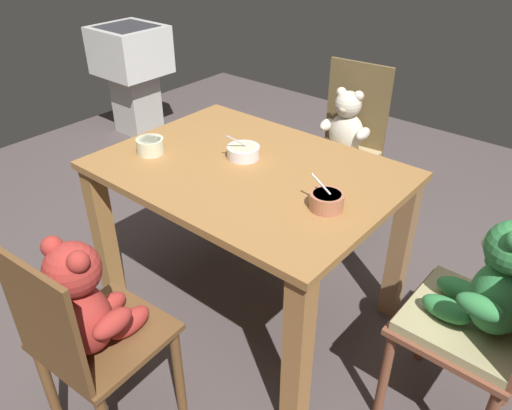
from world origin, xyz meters
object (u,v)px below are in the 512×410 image
(teddy_chair_far_center, at_px, (343,141))
(dining_table, at_px, (248,197))
(teddy_chair_near_right, at_px, (490,302))
(porridge_bowl_white_center, at_px, (243,152))
(sink_basin, at_px, (132,65))
(porridge_bowl_cream_near_left, at_px, (150,146))
(porridge_bowl_terracotta_near_right, at_px, (327,201))
(teddy_chair_near_front, at_px, (86,316))

(teddy_chair_far_center, bearing_deg, dining_table, -2.24)
(teddy_chair_near_right, relative_size, porridge_bowl_white_center, 6.32)
(dining_table, relative_size, teddy_chair_far_center, 1.27)
(dining_table, distance_m, sink_basin, 2.28)
(sink_basin, bearing_deg, teddy_chair_near_right, -17.76)
(dining_table, xyz_separation_m, porridge_bowl_cream_near_left, (-0.40, -0.17, 0.17))
(teddy_chair_near_right, distance_m, sink_basin, 3.19)
(porridge_bowl_cream_near_left, xyz_separation_m, sink_basin, (-1.65, 1.16, -0.22))
(teddy_chair_near_right, bearing_deg, sink_basin, -17.10)
(porridge_bowl_terracotta_near_right, relative_size, porridge_bowl_white_center, 0.91)
(porridge_bowl_white_center, bearing_deg, porridge_bowl_terracotta_near_right, -13.38)
(dining_table, bearing_deg, porridge_bowl_cream_near_left, -157.65)
(sink_basin, bearing_deg, teddy_chair_far_center, -4.77)
(teddy_chair_near_right, relative_size, teddy_chair_far_center, 0.96)
(dining_table, xyz_separation_m, teddy_chair_near_right, (0.99, 0.02, -0.02))
(teddy_chair_far_center, distance_m, porridge_bowl_white_center, 0.80)
(porridge_bowl_cream_near_left, relative_size, sink_basin, 0.14)
(teddy_chair_near_right, distance_m, teddy_chair_near_front, 1.27)
(teddy_chair_near_right, height_order, sink_basin, teddy_chair_near_right)
(teddy_chair_near_front, bearing_deg, teddy_chair_near_right, -51.62)
(teddy_chair_near_front, bearing_deg, porridge_bowl_cream_near_left, 30.46)
(porridge_bowl_terracotta_near_right, bearing_deg, teddy_chair_near_front, -115.29)
(teddy_chair_near_right, distance_m, porridge_bowl_cream_near_left, 1.42)
(sink_basin, bearing_deg, porridge_bowl_terracotta_near_right, -23.24)
(porridge_bowl_white_center, bearing_deg, teddy_chair_near_front, -82.12)
(porridge_bowl_cream_near_left, bearing_deg, teddy_chair_far_center, 69.68)
(teddy_chair_near_right, distance_m, porridge_bowl_terracotta_near_right, 0.61)
(dining_table, bearing_deg, porridge_bowl_terracotta_near_right, -8.49)
(dining_table, bearing_deg, teddy_chair_near_front, -86.54)
(porridge_bowl_cream_near_left, bearing_deg, dining_table, 22.35)
(teddy_chair_far_center, height_order, sink_basin, teddy_chair_far_center)
(porridge_bowl_white_center, bearing_deg, teddy_chair_far_center, 87.31)
(teddy_chair_near_front, relative_size, porridge_bowl_terracotta_near_right, 6.53)
(teddy_chair_near_right, bearing_deg, porridge_bowl_white_center, -1.02)
(teddy_chair_near_front, xyz_separation_m, porridge_bowl_terracotta_near_right, (0.36, 0.77, 0.20))
(teddy_chair_far_center, relative_size, teddy_chair_near_front, 1.11)
(porridge_bowl_cream_near_left, bearing_deg, sink_basin, 144.77)
(teddy_chair_near_front, bearing_deg, teddy_chair_far_center, -0.92)
(teddy_chair_near_front, bearing_deg, porridge_bowl_white_center, 3.99)
(teddy_chair_near_right, xyz_separation_m, porridge_bowl_terracotta_near_right, (-0.58, -0.08, 0.19))
(teddy_chair_near_right, relative_size, teddy_chair_near_front, 1.07)
(teddy_chair_far_center, xyz_separation_m, teddy_chair_near_front, (0.09, -1.66, 0.02))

